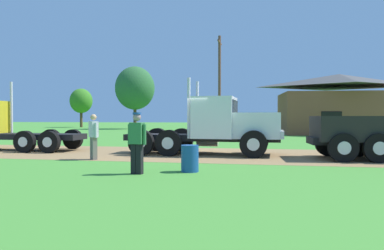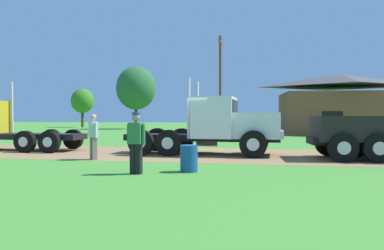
{
  "view_description": "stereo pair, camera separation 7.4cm",
  "coord_description": "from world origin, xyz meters",
  "px_view_note": "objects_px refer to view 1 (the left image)",
  "views": [
    {
      "loc": [
        3.68,
        -16.99,
        1.68
      ],
      "look_at": [
        0.22,
        0.75,
        1.31
      ],
      "focal_mm": 35.6,
      "sensor_mm": 36.0,
      "label": 1
    },
    {
      "loc": [
        3.75,
        -16.97,
        1.68
      ],
      "look_at": [
        0.22,
        0.75,
        1.31
      ],
      "focal_mm": 35.6,
      "sensor_mm": 36.0,
      "label": 2
    }
  ],
  "objects_px": {
    "steel_barrel": "(190,158)",
    "shed_building": "(339,105)",
    "truck_foreground_white": "(220,126)",
    "utility_pole_near": "(220,83)",
    "visitor_standing_near": "(137,140)",
    "visitor_walking_mid": "(94,135)"
  },
  "relations": [
    {
      "from": "truck_foreground_white",
      "to": "visitor_walking_mid",
      "type": "relative_size",
      "value": 3.97
    },
    {
      "from": "visitor_standing_near",
      "to": "visitor_walking_mid",
      "type": "relative_size",
      "value": 1.01
    },
    {
      "from": "visitor_standing_near",
      "to": "visitor_walking_mid",
      "type": "xyz_separation_m",
      "value": [
        -2.96,
        3.32,
        -0.01
      ]
    },
    {
      "from": "steel_barrel",
      "to": "shed_building",
      "type": "xyz_separation_m",
      "value": [
        9.38,
        28.23,
        2.45
      ]
    },
    {
      "from": "utility_pole_near",
      "to": "visitor_standing_near",
      "type": "bearing_deg",
      "value": -88.87
    },
    {
      "from": "truck_foreground_white",
      "to": "utility_pole_near",
      "type": "height_order",
      "value": "utility_pole_near"
    },
    {
      "from": "visitor_standing_near",
      "to": "shed_building",
      "type": "height_order",
      "value": "shed_building"
    },
    {
      "from": "steel_barrel",
      "to": "utility_pole_near",
      "type": "height_order",
      "value": "utility_pole_near"
    },
    {
      "from": "truck_foreground_white",
      "to": "utility_pole_near",
      "type": "distance_m",
      "value": 18.41
    },
    {
      "from": "steel_barrel",
      "to": "visitor_walking_mid",
      "type": "bearing_deg",
      "value": 149.61
    },
    {
      "from": "utility_pole_near",
      "to": "steel_barrel",
      "type": "bearing_deg",
      "value": -85.32
    },
    {
      "from": "truck_foreground_white",
      "to": "steel_barrel",
      "type": "height_order",
      "value": "truck_foreground_white"
    },
    {
      "from": "shed_building",
      "to": "utility_pole_near",
      "type": "bearing_deg",
      "value": -157.28
    },
    {
      "from": "visitor_standing_near",
      "to": "steel_barrel",
      "type": "distance_m",
      "value": 1.72
    },
    {
      "from": "visitor_standing_near",
      "to": "shed_building",
      "type": "distance_m",
      "value": 30.97
    },
    {
      "from": "visitor_walking_mid",
      "to": "visitor_standing_near",
      "type": "bearing_deg",
      "value": -48.23
    },
    {
      "from": "shed_building",
      "to": "steel_barrel",
      "type": "bearing_deg",
      "value": -108.38
    },
    {
      "from": "visitor_walking_mid",
      "to": "shed_building",
      "type": "height_order",
      "value": "shed_building"
    },
    {
      "from": "steel_barrel",
      "to": "shed_building",
      "type": "distance_m",
      "value": 29.85
    },
    {
      "from": "shed_building",
      "to": "truck_foreground_white",
      "type": "bearing_deg",
      "value": -111.87
    },
    {
      "from": "truck_foreground_white",
      "to": "utility_pole_near",
      "type": "xyz_separation_m",
      "value": [
        -2.21,
        17.93,
        3.58
      ]
    },
    {
      "from": "visitor_walking_mid",
      "to": "utility_pole_near",
      "type": "distance_m",
      "value": 21.41
    }
  ]
}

